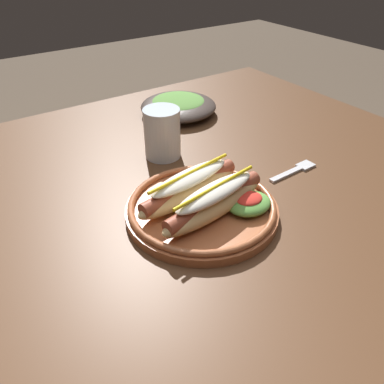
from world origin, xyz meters
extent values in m
cube|color=#51331E|center=(0.00, 0.00, 0.72)|extent=(1.39, 1.07, 0.04)
cylinder|color=#51331E|center=(0.61, 0.45, 0.35)|extent=(0.06, 0.06, 0.70)
cylinder|color=#9E5633|center=(0.06, -0.06, 0.75)|extent=(0.27, 0.27, 0.02)
torus|color=#9E5633|center=(0.06, -0.06, 0.76)|extent=(0.26, 0.26, 0.01)
ellipsoid|color=tan|center=(0.06, -0.09, 0.78)|extent=(0.23, 0.08, 0.04)
cylinder|color=brown|center=(0.06, -0.09, 0.78)|extent=(0.21, 0.06, 0.03)
ellipsoid|color=silver|center=(0.06, -0.09, 0.80)|extent=(0.17, 0.07, 0.02)
cylinder|color=yellow|center=(0.06, -0.09, 0.81)|extent=(0.18, 0.04, 0.01)
ellipsoid|color=tan|center=(0.05, -0.03, 0.78)|extent=(0.23, 0.08, 0.04)
cylinder|color=brown|center=(0.05, -0.03, 0.78)|extent=(0.21, 0.06, 0.03)
ellipsoid|color=silver|center=(0.05, -0.03, 0.80)|extent=(0.17, 0.07, 0.02)
cylinder|color=yellow|center=(0.05, -0.03, 0.81)|extent=(0.18, 0.04, 0.01)
ellipsoid|color=#5B9942|center=(0.12, -0.11, 0.77)|extent=(0.08, 0.07, 0.02)
ellipsoid|color=red|center=(0.12, -0.11, 0.78)|extent=(0.05, 0.04, 0.01)
cube|color=silver|center=(0.27, -0.06, 0.74)|extent=(0.09, 0.01, 0.00)
cube|color=silver|center=(0.33, -0.05, 0.74)|extent=(0.04, 0.03, 0.00)
cylinder|color=silver|center=(0.11, 0.16, 0.79)|extent=(0.08, 0.08, 0.11)
ellipsoid|color=#423833|center=(0.26, 0.33, 0.76)|extent=(0.20, 0.20, 0.04)
ellipsoid|color=#56893D|center=(0.26, 0.33, 0.78)|extent=(0.14, 0.14, 0.02)
camera|label=1|loc=(-0.27, -0.51, 1.16)|focal=36.81mm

